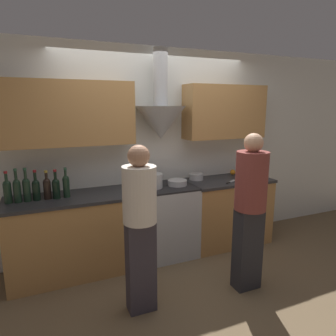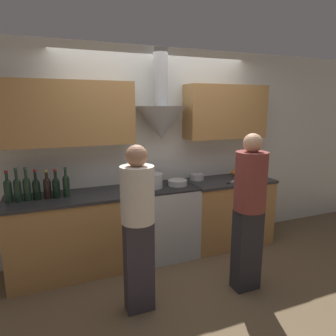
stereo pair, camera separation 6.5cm
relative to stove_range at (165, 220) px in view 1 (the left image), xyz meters
name	(u,v)px [view 1 (the left image)]	position (x,y,z in m)	size (l,w,h in m)	color
ground_plane	(176,266)	(0.00, -0.36, -0.46)	(12.00, 12.00, 0.00)	brown
wall_back	(153,138)	(-0.06, 0.26, 1.02)	(8.40, 0.62, 2.60)	silver
counter_left	(77,234)	(-1.08, 0.00, 0.00)	(1.47, 0.62, 0.90)	#B27F47
counter_right	(227,211)	(0.93, 0.00, 0.00)	(1.16, 0.62, 0.90)	#B27F47
stove_range	(165,220)	(0.00, 0.00, 0.00)	(0.72, 0.60, 0.90)	#B7BABC
wine_bottle_0	(7,190)	(-1.73, 0.01, 0.58)	(0.08, 0.08, 0.33)	black
wine_bottle_1	(17,189)	(-1.64, 0.00, 0.59)	(0.07, 0.07, 0.36)	black
wine_bottle_2	(27,188)	(-1.55, 0.01, 0.59)	(0.07, 0.07, 0.36)	black
wine_bottle_3	(36,188)	(-1.46, 0.01, 0.58)	(0.08, 0.08, 0.33)	black
wine_bottle_4	(47,187)	(-1.35, 0.01, 0.58)	(0.08, 0.08, 0.31)	black
wine_bottle_5	(56,187)	(-1.26, -0.01, 0.57)	(0.08, 0.08, 0.32)	black
wine_bottle_6	(66,185)	(-1.16, 0.00, 0.58)	(0.07, 0.07, 0.33)	black
stock_pot	(153,181)	(-0.16, -0.01, 0.54)	(0.24, 0.24, 0.18)	#B7BABC
mixing_bowl	(177,183)	(0.16, -0.02, 0.48)	(0.24, 0.24, 0.07)	#B7BABC
orange_fruit	(233,172)	(1.15, 0.20, 0.49)	(0.07, 0.07, 0.07)	orange
saucepan	(196,177)	(0.52, 0.15, 0.49)	(0.19, 0.19, 0.08)	#B7BABC
chefs_knife	(231,182)	(0.88, -0.15, 0.45)	(0.22, 0.14, 0.01)	silver
person_foreground_left	(140,222)	(-0.62, -0.92, 0.41)	(0.30, 0.30, 1.56)	#38333D
person_foreground_right	(250,206)	(0.51, -1.01, 0.45)	(0.32, 0.32, 1.63)	#28282D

